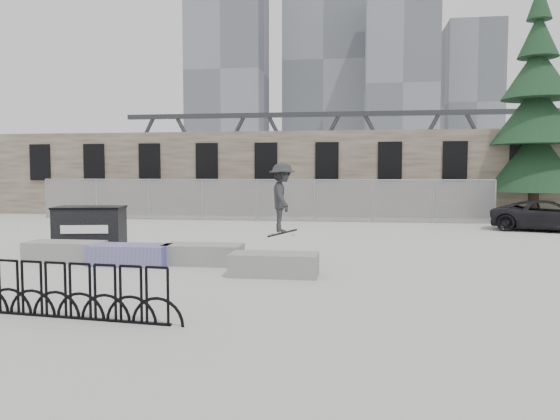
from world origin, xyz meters
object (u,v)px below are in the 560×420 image
at_px(planter_center_left, 130,254).
at_px(spruce_tree, 536,119).
at_px(bike_rack, 56,291).
at_px(suv, 549,216).
at_px(planter_far_left, 65,250).
at_px(planter_offset, 274,263).
at_px(dumpster, 90,228).
at_px(skateboarder, 282,198).
at_px(planter_center_right, 203,253).

distance_m(planter_center_left, spruce_tree, 21.45).
relative_size(bike_rack, suv, 1.01).
relative_size(bike_rack, spruce_tree, 0.39).
height_order(planter_far_left, suv, suv).
relative_size(planter_far_left, spruce_tree, 0.17).
relative_size(planter_offset, dumpster, 0.90).
distance_m(planter_far_left, skateboarder, 5.96).
bearing_deg(planter_center_right, planter_far_left, 179.81).
height_order(planter_center_left, spruce_tree, spruce_tree).
distance_m(planter_offset, dumpster, 7.03).
xyz_separation_m(dumpster, skateboarder, (6.10, -1.43, 1.03)).
distance_m(planter_offset, suv, 14.42).
xyz_separation_m(planter_center_left, spruce_tree, (14.32, 15.27, 4.64)).
bearing_deg(planter_far_left, planter_center_left, -10.01).
xyz_separation_m(planter_center_right, suv, (11.52, 9.59, 0.33)).
bearing_deg(suv, planter_far_left, 140.96).
distance_m(planter_offset, skateboarder, 2.37).
bearing_deg(dumpster, planter_offset, -40.07).
bearing_deg(planter_center_right, suv, 39.79).
distance_m(dumpster, bike_rack, 8.05).
xyz_separation_m(spruce_tree, suv, (-0.99, -5.34, -4.31)).
relative_size(planter_center_right, dumpster, 0.90).
bearing_deg(bike_rack, planter_center_right, 80.13).
bearing_deg(spruce_tree, planter_offset, -122.87).
distance_m(dumpster, spruce_tree, 21.46).
distance_m(planter_far_left, spruce_tree, 22.59).
bearing_deg(planter_far_left, spruce_tree, 42.46).
height_order(planter_center_left, skateboarder, skateboarder).
xyz_separation_m(planter_offset, spruce_tree, (10.47, 16.20, 4.64)).
xyz_separation_m(planter_offset, dumpster, (-6.18, 3.33, 0.39)).
xyz_separation_m(planter_offset, suv, (9.48, 10.86, 0.33)).
bearing_deg(bike_rack, suv, 50.15).
xyz_separation_m(planter_center_right, planter_offset, (2.04, -1.26, 0.00)).
bearing_deg(dumpster, planter_far_left, -92.37).
height_order(planter_center_right, spruce_tree, spruce_tree).
height_order(bike_rack, skateboarder, skateboarder).
bearing_deg(planter_offset, planter_center_left, 166.47).
distance_m(planter_center_right, skateboarder, 2.50).
distance_m(bike_rack, skateboarder, 6.73).
xyz_separation_m(dumpster, suv, (15.65, 7.53, -0.05)).
distance_m(planter_center_left, bike_rack, 5.06).
distance_m(planter_far_left, planter_offset, 5.97).
xyz_separation_m(suv, skateboarder, (-9.56, -8.96, 1.08)).
relative_size(bike_rack, skateboarder, 2.30).
height_order(planter_far_left, bike_rack, bike_rack).
bearing_deg(planter_center_right, planter_offset, -31.81).
bearing_deg(planter_center_left, planter_offset, -13.53).
relative_size(planter_far_left, skateboarder, 1.03).
relative_size(spruce_tree, skateboarder, 5.91).
bearing_deg(dumpster, suv, 13.95).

